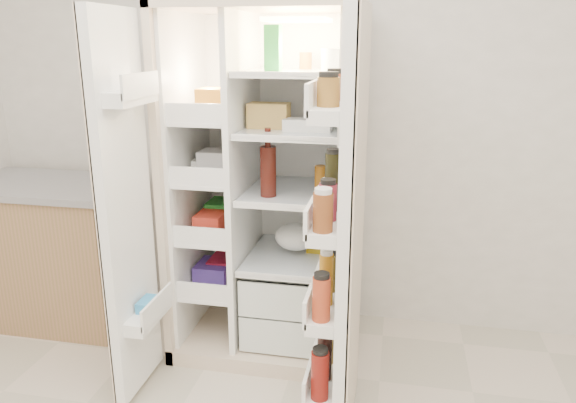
# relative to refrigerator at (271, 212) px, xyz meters

# --- Properties ---
(wall_back) EXTENTS (4.00, 0.02, 2.70)m
(wall_back) POSITION_rel_refrigerator_xyz_m (0.18, 0.35, 0.61)
(wall_back) COLOR silver
(wall_back) RESTS_ON floor
(refrigerator) EXTENTS (0.92, 0.70, 1.80)m
(refrigerator) POSITION_rel_refrigerator_xyz_m (0.00, 0.00, 0.00)
(refrigerator) COLOR beige
(refrigerator) RESTS_ON floor
(freezer_door) EXTENTS (0.15, 0.40, 1.72)m
(freezer_door) POSITION_rel_refrigerator_xyz_m (-0.51, -0.60, 0.15)
(freezer_door) COLOR white
(freezer_door) RESTS_ON floor
(fridge_door) EXTENTS (0.17, 0.58, 1.72)m
(fridge_door) POSITION_rel_refrigerator_xyz_m (0.47, -0.70, 0.13)
(fridge_door) COLOR white
(fridge_door) RESTS_ON floor
(kitchen_counter) EXTENTS (1.16, 0.62, 0.84)m
(kitchen_counter) POSITION_rel_refrigerator_xyz_m (-1.43, -0.01, -0.32)
(kitchen_counter) COLOR #9D704E
(kitchen_counter) RESTS_ON floor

